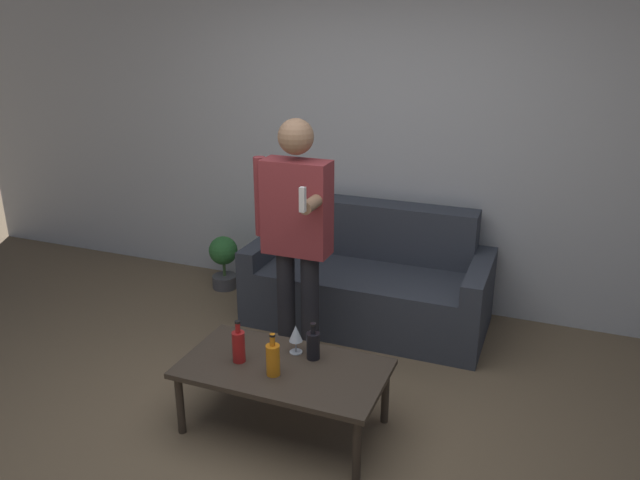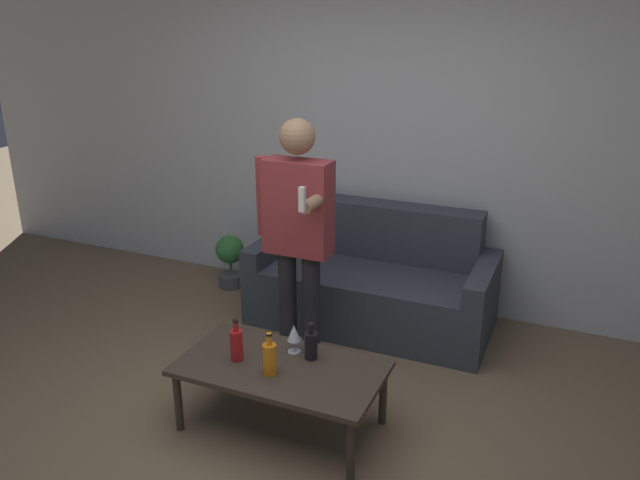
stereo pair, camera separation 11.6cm
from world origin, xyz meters
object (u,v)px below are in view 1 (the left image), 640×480
(bottle_orange, at_px, (239,345))
(person_standing_front, at_px, (296,227))
(couch, at_px, (369,282))
(coffee_table, at_px, (283,372))

(bottle_orange, bearing_deg, person_standing_front, 86.67)
(couch, bearing_deg, coffee_table, -91.64)
(coffee_table, relative_size, bottle_orange, 4.56)
(couch, xyz_separation_m, bottle_orange, (-0.29, -1.47, 0.18))
(couch, height_order, person_standing_front, person_standing_front)
(couch, xyz_separation_m, coffee_table, (-0.04, -1.43, 0.05))
(couch, height_order, coffee_table, couch)
(coffee_table, xyz_separation_m, bottle_orange, (-0.25, -0.04, 0.13))
(couch, relative_size, coffee_table, 1.56)
(couch, relative_size, bottle_orange, 7.11)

